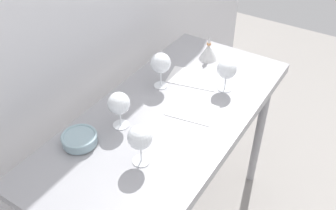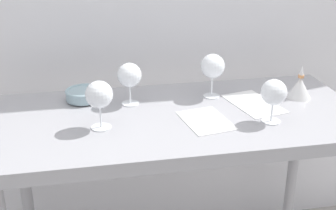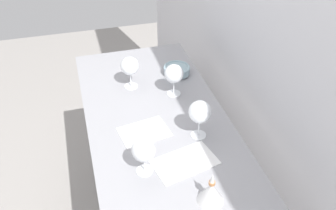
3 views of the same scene
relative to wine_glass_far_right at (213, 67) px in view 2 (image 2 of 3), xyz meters
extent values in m
cube|color=#95959A|center=(-0.17, -0.14, -0.15)|extent=(1.40, 0.64, 0.04)
cube|color=#95959A|center=(-0.17, -0.47, -0.15)|extent=(1.40, 0.01, 0.05)
cylinder|color=#95959A|center=(-0.81, 0.12, -0.60)|extent=(0.05, 0.05, 0.86)
cylinder|color=#95959A|center=(0.47, 0.12, -0.60)|extent=(0.05, 0.05, 0.86)
cylinder|color=white|center=(0.00, 0.00, -0.13)|extent=(0.07, 0.07, 0.00)
cylinder|color=white|center=(0.00, 0.00, -0.08)|extent=(0.01, 0.01, 0.09)
sphere|color=white|center=(0.00, 0.00, 0.00)|extent=(0.10, 0.10, 0.10)
cylinder|color=#5C0A24|center=(0.00, 0.00, -0.01)|extent=(0.07, 0.07, 0.02)
cylinder|color=white|center=(-0.46, -0.21, -0.13)|extent=(0.07, 0.07, 0.00)
cylinder|color=white|center=(-0.46, -0.21, -0.08)|extent=(0.01, 0.01, 0.08)
sphere|color=white|center=(-0.46, -0.21, 0.00)|extent=(0.10, 0.10, 0.10)
cylinder|color=maroon|center=(-0.46, -0.21, -0.02)|extent=(0.07, 0.07, 0.02)
cylinder|color=white|center=(-0.34, -0.02, -0.13)|extent=(0.07, 0.07, 0.00)
cylinder|color=white|center=(-0.34, -0.02, -0.09)|extent=(0.01, 0.01, 0.08)
sphere|color=white|center=(-0.34, -0.02, -0.01)|extent=(0.10, 0.10, 0.10)
cylinder|color=maroon|center=(-0.34, -0.02, -0.02)|extent=(0.07, 0.07, 0.02)
cylinder|color=white|center=(0.14, -0.28, -0.13)|extent=(0.07, 0.07, 0.00)
cylinder|color=white|center=(0.14, -0.28, -0.09)|extent=(0.01, 0.01, 0.07)
sphere|color=white|center=(0.14, -0.28, -0.01)|extent=(0.09, 0.09, 0.09)
cylinder|color=#5D121C|center=(0.14, -0.28, -0.03)|extent=(0.07, 0.07, 0.02)
cube|color=white|center=(-0.09, -0.23, -0.13)|extent=(0.19, 0.24, 0.00)
cube|color=white|center=(0.14, -0.11, -0.13)|extent=(0.21, 0.29, 0.00)
cylinder|color=#4C4C4C|center=(-0.52, 0.05, -0.12)|extent=(0.12, 0.12, 0.01)
cylinder|color=#8CA8B2|center=(-0.52, 0.05, -0.10)|extent=(0.14, 0.14, 0.04)
torus|color=#8CA8B2|center=(-0.52, 0.05, -0.08)|extent=(0.15, 0.15, 0.01)
cone|color=silver|center=(0.35, -0.08, -0.08)|extent=(0.10, 0.10, 0.09)
cylinder|color=#C17F4C|center=(0.35, -0.08, -0.04)|extent=(0.02, 0.02, 0.01)
cone|color=silver|center=(0.35, -0.08, -0.01)|extent=(0.02, 0.02, 0.04)
camera|label=1|loc=(-1.27, -0.85, 0.96)|focal=40.70mm
camera|label=2|loc=(-0.49, -1.63, 0.56)|focal=47.24mm
camera|label=3|loc=(1.16, -0.46, 0.96)|focal=39.69mm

